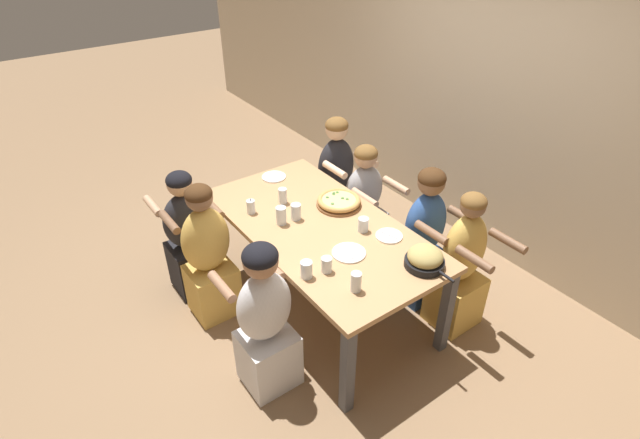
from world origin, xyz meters
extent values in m
plane|color=#896B4C|center=(0.00, 0.00, 0.00)|extent=(18.00, 18.00, 0.00)
cube|color=beige|center=(0.00, 1.73, 1.60)|extent=(10.00, 0.06, 3.20)
cube|color=tan|center=(0.00, 0.00, 0.74)|extent=(1.90, 0.99, 0.04)
cube|color=#4C4C51|center=(-0.89, -0.43, 0.36)|extent=(0.07, 0.07, 0.72)
cube|color=#4C4C51|center=(0.89, -0.43, 0.36)|extent=(0.07, 0.07, 0.72)
cube|color=#4C4C51|center=(-0.89, 0.43, 0.36)|extent=(0.07, 0.07, 0.72)
cube|color=#4C4C51|center=(0.89, 0.43, 0.36)|extent=(0.07, 0.07, 0.72)
cylinder|color=brown|center=(-0.14, 0.28, 0.77)|extent=(0.35, 0.35, 0.02)
torus|color=tan|center=(-0.14, 0.28, 0.80)|extent=(0.33, 0.33, 0.04)
cylinder|color=#E5C675|center=(-0.14, 0.28, 0.79)|extent=(0.28, 0.28, 0.04)
cylinder|color=#4C7A3D|center=(-0.11, 0.20, 0.82)|extent=(0.02, 0.02, 0.01)
cylinder|color=#4C7A3D|center=(-0.23, 0.30, 0.82)|extent=(0.02, 0.02, 0.01)
cylinder|color=#4C7A3D|center=(-0.13, 0.31, 0.82)|extent=(0.02, 0.02, 0.01)
cylinder|color=#4C7A3D|center=(-0.10, 0.33, 0.82)|extent=(0.02, 0.02, 0.01)
cylinder|color=#4C7A3D|center=(-0.22, 0.33, 0.82)|extent=(0.02, 0.02, 0.01)
cylinder|color=#4C7A3D|center=(-0.21, 0.22, 0.82)|extent=(0.02, 0.02, 0.01)
cylinder|color=#4C7A3D|center=(-0.22, 0.29, 0.82)|extent=(0.02, 0.02, 0.01)
cylinder|color=black|center=(0.77, 0.28, 0.78)|extent=(0.26, 0.26, 0.05)
cylinder|color=black|center=(0.96, 0.28, 0.80)|extent=(0.12, 0.02, 0.02)
ellipsoid|color=tan|center=(0.77, 0.28, 0.84)|extent=(0.23, 0.23, 0.13)
cylinder|color=white|center=(0.38, -0.04, 0.76)|extent=(0.23, 0.23, 0.01)
cube|color=#B7B7BC|center=(0.38, -0.04, 0.77)|extent=(0.15, 0.06, 0.01)
cylinder|color=white|center=(0.40, 0.31, 0.76)|extent=(0.19, 0.19, 0.01)
cube|color=#B7B7BC|center=(0.40, 0.31, 0.77)|extent=(0.13, 0.05, 0.01)
cylinder|color=white|center=(-0.81, 0.10, 0.76)|extent=(0.20, 0.20, 0.01)
cube|color=#B7B7BC|center=(-0.81, 0.10, 0.77)|extent=(0.12, 0.10, 0.01)
cylinder|color=silver|center=(-0.44, -0.32, 0.81)|extent=(0.06, 0.06, 0.11)
cylinder|color=#1EA8DB|center=(-0.44, -0.32, 0.80)|extent=(0.06, 0.06, 0.08)
cylinder|color=black|center=(-0.42, -0.32, 0.82)|extent=(0.01, 0.02, 0.13)
cylinder|color=silver|center=(0.24, 0.21, 0.81)|extent=(0.08, 0.08, 0.10)
cylinder|color=silver|center=(-0.17, -0.09, 0.82)|extent=(0.07, 0.07, 0.12)
cylinder|color=silver|center=(-0.17, -0.09, 0.79)|extent=(0.07, 0.07, 0.07)
cylinder|color=silver|center=(-0.42, -0.05, 0.82)|extent=(0.06, 0.06, 0.12)
cylinder|color=silver|center=(-0.42, -0.05, 0.79)|extent=(0.06, 0.06, 0.06)
cylinder|color=silver|center=(0.44, -0.27, 0.81)|extent=(0.07, 0.07, 0.10)
cylinder|color=black|center=(0.44, -0.27, 0.79)|extent=(0.06, 0.06, 0.05)
cylinder|color=silver|center=(-0.18, -0.21, 0.83)|extent=(0.07, 0.07, 0.14)
cylinder|color=black|center=(-0.18, -0.21, 0.81)|extent=(0.07, 0.07, 0.10)
cylinder|color=silver|center=(0.69, -0.23, 0.82)|extent=(0.07, 0.07, 0.13)
cylinder|color=black|center=(0.69, -0.23, 0.80)|extent=(0.06, 0.06, 0.08)
cylinder|color=silver|center=(0.42, -0.40, 0.82)|extent=(0.08, 0.08, 0.12)
cylinder|color=silver|center=(0.42, -0.40, 0.79)|extent=(0.07, 0.07, 0.06)
cube|color=#232328|center=(-0.75, 0.71, 0.21)|extent=(0.32, 0.34, 0.42)
ellipsoid|color=#232328|center=(-0.75, 0.71, 0.70)|extent=(0.24, 0.36, 0.55)
sphere|color=beige|center=(-0.75, 0.71, 1.06)|extent=(0.20, 0.20, 0.20)
ellipsoid|color=brown|center=(-0.75, 0.71, 1.10)|extent=(0.20, 0.20, 0.14)
cylinder|color=beige|center=(-0.54, 0.89, 0.81)|extent=(0.28, 0.06, 0.06)
cylinder|color=beige|center=(-0.54, 0.54, 0.81)|extent=(0.28, 0.06, 0.06)
cube|color=silver|center=(0.41, -0.71, 0.21)|extent=(0.32, 0.34, 0.42)
ellipsoid|color=silver|center=(0.41, -0.71, 0.67)|extent=(0.24, 0.36, 0.50)
sphere|color=#9E7051|center=(0.41, -0.71, 1.02)|extent=(0.21, 0.21, 0.21)
ellipsoid|color=black|center=(0.41, -0.71, 1.06)|extent=(0.21, 0.21, 0.15)
cylinder|color=#9E7051|center=(0.21, -0.89, 0.77)|extent=(0.28, 0.06, 0.06)
cylinder|color=#9E7051|center=(0.21, -0.54, 0.77)|extent=(0.28, 0.06, 0.06)
cube|color=#99999E|center=(-0.35, 0.71, 0.21)|extent=(0.32, 0.34, 0.42)
ellipsoid|color=#99999E|center=(-0.35, 0.71, 0.64)|extent=(0.24, 0.36, 0.44)
sphere|color=tan|center=(-0.35, 0.71, 0.96)|extent=(0.19, 0.19, 0.19)
ellipsoid|color=brown|center=(-0.35, 0.71, 0.99)|extent=(0.20, 0.20, 0.14)
cylinder|color=tan|center=(-0.14, 0.89, 0.73)|extent=(0.28, 0.06, 0.06)
cylinder|color=tan|center=(-0.14, 0.54, 0.73)|extent=(0.28, 0.06, 0.06)
cube|color=gold|center=(-0.42, -0.71, 0.21)|extent=(0.32, 0.34, 0.42)
ellipsoid|color=gold|center=(-0.42, -0.71, 0.68)|extent=(0.24, 0.36, 0.52)
sphere|color=brown|center=(-0.42, -0.71, 1.04)|extent=(0.19, 0.19, 0.19)
ellipsoid|color=#422814|center=(-0.42, -0.71, 1.07)|extent=(0.19, 0.19, 0.13)
cylinder|color=brown|center=(-0.63, -0.89, 0.79)|extent=(0.28, 0.06, 0.06)
cylinder|color=brown|center=(-0.63, -0.54, 0.79)|extent=(0.28, 0.06, 0.06)
cube|color=#232328|center=(-0.78, -0.71, 0.21)|extent=(0.32, 0.34, 0.42)
ellipsoid|color=#232328|center=(-0.78, -0.71, 0.66)|extent=(0.24, 0.36, 0.47)
sphere|color=tan|center=(-0.78, -0.71, 0.98)|extent=(0.19, 0.19, 0.19)
ellipsoid|color=black|center=(-0.78, -0.71, 1.01)|extent=(0.19, 0.19, 0.13)
cylinder|color=tan|center=(-0.99, -0.89, 0.74)|extent=(0.28, 0.06, 0.06)
cylinder|color=tan|center=(-0.99, -0.54, 0.74)|extent=(0.28, 0.06, 0.06)
cube|color=gold|center=(0.74, 0.71, 0.21)|extent=(0.32, 0.34, 0.42)
ellipsoid|color=gold|center=(0.74, 0.71, 0.69)|extent=(0.24, 0.36, 0.54)
sphere|color=brown|center=(0.74, 0.71, 1.05)|extent=(0.17, 0.17, 0.17)
ellipsoid|color=brown|center=(0.74, 0.71, 1.08)|extent=(0.18, 0.18, 0.12)
cylinder|color=brown|center=(0.95, 0.89, 0.80)|extent=(0.28, 0.06, 0.06)
cylinder|color=brown|center=(0.95, 0.54, 0.80)|extent=(0.28, 0.06, 0.06)
cube|color=#2D5193|center=(0.37, 0.71, 0.21)|extent=(0.32, 0.34, 0.42)
ellipsoid|color=#2D5193|center=(0.37, 0.71, 0.69)|extent=(0.24, 0.36, 0.53)
sphere|color=brown|center=(0.37, 0.71, 1.05)|extent=(0.20, 0.20, 0.20)
ellipsoid|color=#422814|center=(0.37, 0.71, 1.08)|extent=(0.20, 0.20, 0.14)
cylinder|color=brown|center=(0.57, 0.89, 0.80)|extent=(0.28, 0.06, 0.06)
cylinder|color=brown|center=(0.57, 0.54, 0.80)|extent=(0.28, 0.06, 0.06)
camera|label=1|loc=(2.42, -1.74, 2.80)|focal=28.00mm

